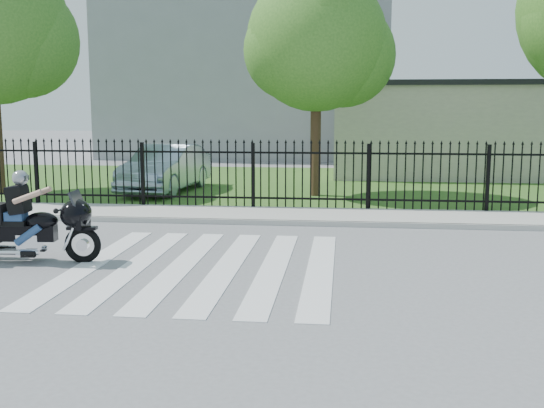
# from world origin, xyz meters

# --- Properties ---
(ground) EXTENTS (120.00, 120.00, 0.00)m
(ground) POSITION_xyz_m (0.00, 0.00, 0.00)
(ground) COLOR slate
(ground) RESTS_ON ground
(crosswalk) EXTENTS (5.00, 5.50, 0.01)m
(crosswalk) POSITION_xyz_m (0.00, 0.00, 0.01)
(crosswalk) COLOR silver
(crosswalk) RESTS_ON ground
(sidewalk) EXTENTS (40.00, 2.00, 0.12)m
(sidewalk) POSITION_xyz_m (0.00, 5.00, 0.06)
(sidewalk) COLOR #ADAAA3
(sidewalk) RESTS_ON ground
(curb) EXTENTS (40.00, 0.12, 0.12)m
(curb) POSITION_xyz_m (0.00, 4.00, 0.06)
(curb) COLOR #ADAAA3
(curb) RESTS_ON ground
(grass_strip) EXTENTS (40.00, 12.00, 0.02)m
(grass_strip) POSITION_xyz_m (0.00, 12.00, 0.01)
(grass_strip) COLOR #375E20
(grass_strip) RESTS_ON ground
(iron_fence) EXTENTS (26.00, 0.04, 1.80)m
(iron_fence) POSITION_xyz_m (0.00, 6.00, 0.90)
(iron_fence) COLOR black
(iron_fence) RESTS_ON ground
(tree_mid) EXTENTS (4.20, 4.20, 6.78)m
(tree_mid) POSITION_xyz_m (1.50, 9.00, 4.67)
(tree_mid) COLOR #382316
(tree_mid) RESTS_ON ground
(building_low) EXTENTS (10.00, 6.00, 3.50)m
(building_low) POSITION_xyz_m (7.00, 16.00, 1.75)
(building_low) COLOR beige
(building_low) RESTS_ON ground
(building_low_roof) EXTENTS (10.20, 6.20, 0.20)m
(building_low_roof) POSITION_xyz_m (7.00, 16.00, 3.60)
(building_low_roof) COLOR black
(building_low_roof) RESTS_ON building_low
(building_tall) EXTENTS (15.00, 10.00, 12.00)m
(building_tall) POSITION_xyz_m (-3.00, 26.00, 6.00)
(building_tall) COLOR gray
(building_tall) RESTS_ON ground
(motorcycle_rider) EXTENTS (2.54, 0.88, 1.68)m
(motorcycle_rider) POSITION_xyz_m (-3.21, 0.00, 0.69)
(motorcycle_rider) COLOR black
(motorcycle_rider) RESTS_ON ground
(parked_car) EXTENTS (2.05, 4.71, 1.51)m
(parked_car) POSITION_xyz_m (-3.33, 9.38, 0.77)
(parked_car) COLOR #93AAB9
(parked_car) RESTS_ON grass_strip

